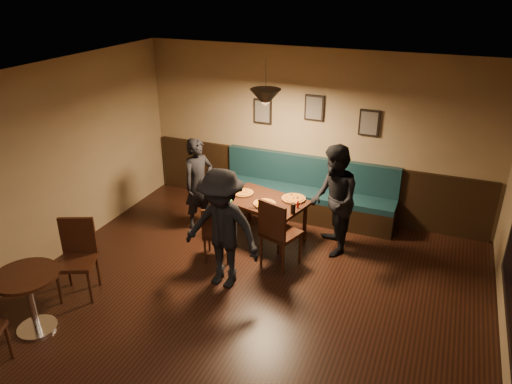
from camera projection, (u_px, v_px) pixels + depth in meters
floor at (224, 332)px, 5.70m from camera, size 7.00×7.00×0.00m
ceiling at (216, 97)px, 4.54m from camera, size 7.00×7.00×0.00m
wall_back at (313, 134)px, 8.06m from camera, size 6.00×0.00×6.00m
wall_left at (8, 184)px, 6.16m from camera, size 0.00×7.00×7.00m
wainscot at (310, 184)px, 8.41m from camera, size 5.88×0.06×1.00m
booth_bench at (306, 190)px, 8.19m from camera, size 3.00×0.60×1.00m
picture_left at (263, 111)px, 8.23m from camera, size 0.32×0.04×0.42m
picture_center at (314, 108)px, 7.85m from camera, size 0.32×0.04×0.42m
picture_right at (369, 123)px, 7.60m from camera, size 0.32×0.04×0.42m
pendant_lamp at (266, 98)px, 6.79m from camera, size 0.44×0.44×0.25m
dining_table at (265, 219)px, 7.58m from camera, size 1.40×1.07×0.67m
chair_near_left at (218, 232)px, 7.01m from camera, size 0.48×0.48×0.87m
chair_near_right at (281, 232)px, 6.83m from camera, size 0.58×0.58×1.04m
diner_left at (199, 184)px, 7.77m from camera, size 0.56×0.65×1.52m
diner_right at (334, 200)px, 7.05m from camera, size 0.91×1.00×1.66m
diner_front at (222, 229)px, 6.26m from camera, size 1.12×0.70×1.66m
pizza_a at (243, 193)px, 7.64m from camera, size 0.34×0.34×0.04m
pizza_b at (265, 204)px, 7.29m from camera, size 0.39×0.39×0.04m
pizza_c at (294, 199)px, 7.44m from camera, size 0.41×0.41×0.04m
soda_glass at (293, 209)px, 7.00m from camera, size 0.09×0.09×0.16m
tabasco_bottle at (298, 204)px, 7.16m from camera, size 0.03×0.03×0.13m
napkin_a at (239, 189)px, 7.81m from camera, size 0.16×0.16×0.01m
napkin_b at (227, 200)px, 7.43m from camera, size 0.21×0.21×0.01m
cutlery_set at (259, 209)px, 7.15m from camera, size 0.21×0.05×0.00m
cafe_table at (31, 302)px, 5.60m from camera, size 0.89×0.89×0.77m
cafe_chair_far at (76, 261)px, 6.18m from camera, size 0.60×0.60×1.02m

